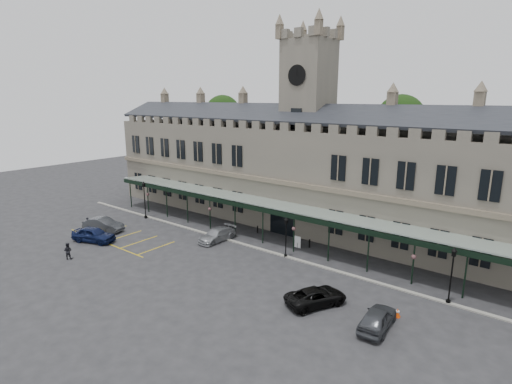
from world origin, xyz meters
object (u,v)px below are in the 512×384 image
Objects in this scene: station_building at (306,174)px; traffic_cone at (397,313)px; lamp_post_left at (144,196)px; car_right_a at (377,318)px; car_left_a at (94,235)px; lamp_post_right at (452,271)px; car_left_b at (103,224)px; car_taxi at (217,235)px; clock_tower at (308,119)px; car_van at (316,297)px; sign_board at (298,242)px; person_a at (88,224)px; person_b at (68,251)px; lamp_post_mid at (286,234)px.

traffic_cone is (16.86, -14.74, -6.13)m from station_building.
lamp_post_left is 34.70m from car_right_a.
lamp_post_right is at bearing -94.26° from car_left_a.
car_left_b is 1.03× the size of car_taxi.
clock_tower reaches higher than station_building.
car_left_b is 1.01× the size of car_van.
sign_board is 25.29m from person_a.
car_right_a is 2.63× the size of person_b.
person_a is (-19.20, -18.16, -5.67)m from station_building.
lamp_post_mid is 0.86× the size of car_van.
lamp_post_mid reaches higher than car_left_b.
car_van is at bearing -56.30° from clock_tower.
lamp_post_left is at bearing -179.22° from car_taxi.
sign_board is 0.26× the size of car_left_b.
car_left_a is at bearing -153.82° from lamp_post_mid.
lamp_post_right is (19.32, -10.48, -10.34)m from clock_tower.
person_b is (-8.06, -12.81, 0.14)m from car_taxi.
lamp_post_right reaches higher than person_a.
car_van is 2.91× the size of person_b.
car_left_a is (-18.73, -12.41, 0.22)m from sign_board.
clock_tower reaches higher than lamp_post_mid.
car_left_b reaches higher than car_right_a.
clock_tower is 23.24m from lamp_post_left.
traffic_cone is (34.69, -3.90, -2.62)m from lamp_post_left.
clock_tower reaches higher than traffic_cone.
lamp_post_right reaches higher than car_van.
car_taxi is (13.05, 5.90, -0.11)m from car_left_b.
lamp_post_right is at bearing -118.94° from car_right_a.
car_left_a is (-31.86, -5.15, 0.50)m from traffic_cone.
sign_board is 15.76m from car_right_a.
car_taxi is 21.47m from car_right_a.
lamp_post_left is at bearing 25.85° from person_a.
lamp_post_right is at bearing -11.49° from sign_board.
clock_tower is at bearing 31.49° from lamp_post_left.
car_left_b is at bearing -152.96° from car_taxi.
lamp_post_left is 9.72m from car_left_a.
lamp_post_left reaches higher than car_van.
lamp_post_right is 0.96× the size of car_left_a.
person_b is at bearing 44.38° from car_van.
car_van is (26.29, 3.05, -0.15)m from car_left_a.
lamp_post_left is at bearing -105.02° from person_b.
sign_board is (-13.14, 7.26, 0.28)m from traffic_cone.
person_b is (4.99, -6.90, 0.03)m from car_left_b.
car_left_a is at bearing 1.03° from car_right_a.
traffic_cone is at bearing -48.12° from person_a.
lamp_post_right reaches higher than car_right_a.
traffic_cone is at bearing -29.83° from sign_board.
car_right_a is (12.04, -6.61, -1.73)m from lamp_post_mid.
lamp_post_left is 7.33× the size of traffic_cone.
clock_tower is 5.94× the size of lamp_post_mid.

